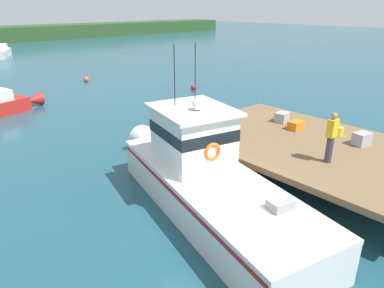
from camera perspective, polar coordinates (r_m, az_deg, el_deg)
name	(u,v)px	position (r m, az deg, el deg)	size (l,w,h in m)	color
ground_plane	(215,221)	(10.44, 3.83, -12.37)	(200.00, 200.00, 0.00)	#1E4C5B
dock	(307,145)	(13.47, 18.30, -0.18)	(6.00, 9.00, 1.20)	#4C3D2D
main_fishing_boat	(203,176)	(10.67, 1.82, -5.26)	(4.34, 9.95, 4.80)	silver
crate_stack_mid_dock	(282,117)	(15.38, 14.43, 4.26)	(0.60, 0.44, 0.41)	#9E9EA3
crate_stack_near_edge	(362,139)	(13.78, 25.97, 0.75)	(0.60, 0.44, 0.45)	#9E9EA3
crate_single_by_cleat	(296,125)	(14.60, 16.60, 2.94)	(0.60, 0.44, 0.34)	orange
bait_bucket	(339,131)	(14.43, 22.84, 1.91)	(0.32, 0.32, 0.34)	yellow
deckhand_by_the_boat	(331,137)	(11.63, 21.75, 1.12)	(0.36, 0.22, 1.63)	#383842
moored_boat_far_right	(2,52)	(49.36, -28.60, 12.98)	(3.59, 5.70, 1.47)	silver
mooring_buoy_spare_mooring	(86,79)	(30.21, -16.88, 10.07)	(0.43, 0.43, 0.43)	#EA5B19
mooring_buoy_inshore	(193,87)	(26.10, 0.23, 9.24)	(0.41, 0.41, 0.41)	red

